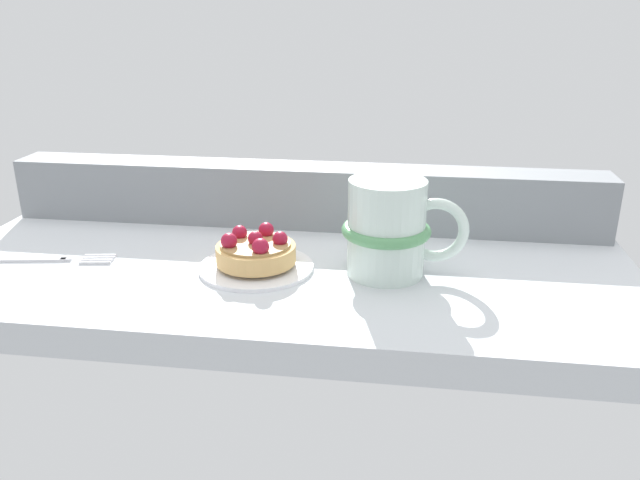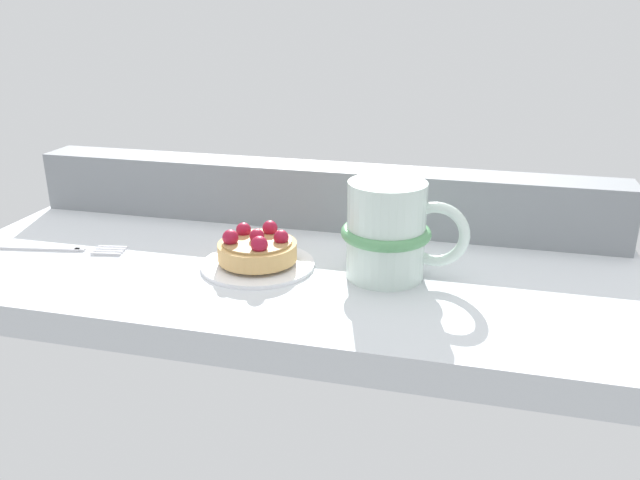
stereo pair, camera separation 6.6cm
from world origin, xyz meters
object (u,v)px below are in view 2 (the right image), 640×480
at_px(raspberry_tart, 257,248).
at_px(dessert_fork, 60,248).
at_px(dessert_plate, 258,263).
at_px(coffee_mug, 389,231).

distance_m(raspberry_tart, dessert_fork, 0.24).
distance_m(dessert_plate, raspberry_tart, 0.02).
bearing_deg(dessert_plate, raspberry_tart, 154.51).
distance_m(dessert_plate, dessert_fork, 0.24).
relative_size(raspberry_tart, dessert_fork, 0.54).
bearing_deg(coffee_mug, dessert_plate, -176.69).
distance_m(dessert_plate, coffee_mug, 0.15).
distance_m(raspberry_tart, coffee_mug, 0.14).
height_order(dessert_plate, dessert_fork, dessert_plate).
bearing_deg(raspberry_tart, dessert_fork, -177.32).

